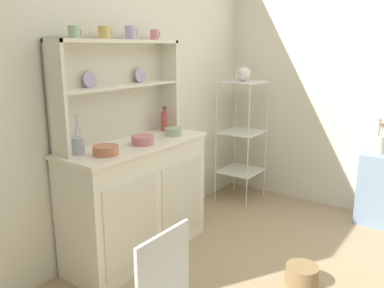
% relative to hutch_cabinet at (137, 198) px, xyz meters
% --- Properties ---
extents(wall_back, '(3.84, 0.05, 2.50)m').
position_rel_hutch_cabinet_xyz_m(wall_back, '(0.19, 0.26, 0.81)').
color(wall_back, silver).
rests_on(wall_back, ground).
extents(hutch_cabinet, '(1.18, 0.45, 0.87)m').
position_rel_hutch_cabinet_xyz_m(hutch_cabinet, '(0.00, 0.00, 0.00)').
color(hutch_cabinet, silver).
rests_on(hutch_cabinet, ground).
extents(hutch_shelf_unit, '(1.10, 0.18, 0.72)m').
position_rel_hutch_cabinet_xyz_m(hutch_shelf_unit, '(-0.00, 0.17, 0.84)').
color(hutch_shelf_unit, silver).
rests_on(hutch_shelf_unit, hutch_cabinet).
extents(bakers_rack, '(0.41, 0.38, 1.21)m').
position_rel_hutch_cabinet_xyz_m(bakers_rack, '(1.44, -0.07, 0.30)').
color(bakers_rack, silver).
rests_on(bakers_rack, ground).
extents(floor_basket, '(0.21, 0.21, 0.13)m').
position_rel_hutch_cabinet_xyz_m(floor_basket, '(0.33, -1.16, -0.38)').
color(floor_basket, '#93754C').
rests_on(floor_basket, ground).
extents(cup_sage_0, '(0.08, 0.07, 0.08)m').
position_rel_hutch_cabinet_xyz_m(cup_sage_0, '(-0.37, 0.12, 1.18)').
color(cup_sage_0, '#9EB78E').
rests_on(cup_sage_0, hutch_shelf_unit).
extents(cup_gold_1, '(0.09, 0.08, 0.08)m').
position_rel_hutch_cabinet_xyz_m(cup_gold_1, '(-0.13, 0.12, 1.18)').
color(cup_gold_1, '#DBB760').
rests_on(cup_gold_1, hutch_shelf_unit).
extents(cup_lilac_2, '(0.09, 0.08, 0.09)m').
position_rel_hutch_cabinet_xyz_m(cup_lilac_2, '(0.12, 0.12, 1.19)').
color(cup_lilac_2, '#B79ECC').
rests_on(cup_lilac_2, hutch_shelf_unit).
extents(cup_rose_3, '(0.08, 0.07, 0.08)m').
position_rel_hutch_cabinet_xyz_m(cup_rose_3, '(0.38, 0.12, 1.18)').
color(cup_rose_3, '#D17A84').
rests_on(cup_rose_3, hutch_shelf_unit).
extents(bowl_mixing_large, '(0.16, 0.16, 0.06)m').
position_rel_hutch_cabinet_xyz_m(bowl_mixing_large, '(-0.34, -0.07, 0.45)').
color(bowl_mixing_large, '#C67556').
rests_on(bowl_mixing_large, hutch_cabinet).
extents(bowl_floral_medium, '(0.16, 0.16, 0.06)m').
position_rel_hutch_cabinet_xyz_m(bowl_floral_medium, '(0.00, -0.07, 0.45)').
color(bowl_floral_medium, '#D17A84').
rests_on(bowl_floral_medium, hutch_cabinet).
extents(bowl_cream_small, '(0.13, 0.13, 0.06)m').
position_rel_hutch_cabinet_xyz_m(bowl_cream_small, '(0.34, -0.07, 0.45)').
color(bowl_cream_small, '#9EB78E').
rests_on(bowl_cream_small, hutch_cabinet).
extents(jam_bottle, '(0.06, 0.06, 0.20)m').
position_rel_hutch_cabinet_xyz_m(jam_bottle, '(0.44, 0.09, 0.50)').
color(jam_bottle, '#B74C47').
rests_on(jam_bottle, hutch_cabinet).
extents(utensil_jar, '(0.08, 0.08, 0.25)m').
position_rel_hutch_cabinet_xyz_m(utensil_jar, '(-0.43, 0.08, 0.48)').
color(utensil_jar, '#B2B7C6').
rests_on(utensil_jar, hutch_cabinet).
extents(porcelain_teapot, '(0.23, 0.14, 0.16)m').
position_rel_hutch_cabinet_xyz_m(porcelain_teapot, '(1.43, -0.07, 0.83)').
color(porcelain_teapot, white).
rests_on(porcelain_teapot, bakers_rack).
extents(flower_vase, '(0.09, 0.09, 0.31)m').
position_rel_hutch_cabinet_xyz_m(flower_vase, '(1.63, -1.31, 0.29)').
color(flower_vase, silver).
rests_on(flower_vase, side_shelf_blue).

